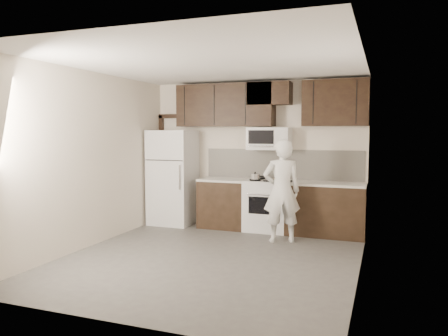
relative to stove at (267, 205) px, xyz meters
The scene contains 14 objects.
floor 2.02m from the stove, 98.80° to the right, with size 4.50×4.50×0.00m, color #494745.
back_wall 0.99m from the stove, 133.94° to the left, with size 4.00×4.00×0.00m, color beige.
ceiling 2.98m from the stove, 98.80° to the right, with size 4.50×4.50×0.00m, color white.
counter_run 0.30m from the stove, ahead, with size 2.95×0.64×0.91m.
stove is the anchor object (origin of this frame).
backsplash 0.80m from the stove, 56.25° to the left, with size 2.90×0.02×0.54m, color beige.
upper_cabinets 1.83m from the stove, 124.04° to the left, with size 3.48×0.35×0.78m.
microwave 1.20m from the stove, 90.10° to the left, with size 0.76×0.42×0.40m.
refrigerator 1.90m from the stove, behind, with size 0.80×0.76×1.80m.
door_trim 2.37m from the stove, behind, with size 0.50×0.08×2.12m.
saucepan 0.56m from the stove, 140.13° to the right, with size 0.29×0.16×0.16m.
baking_tray 0.54m from the stove, 27.46° to the right, with size 0.44×0.33×0.02m, color black.
pizza 0.55m from the stove, 27.46° to the right, with size 0.29×0.29×0.02m, color #D0AF8C.
person 0.90m from the stove, 58.75° to the right, with size 0.60×0.40×1.66m, color white.
Camera 1 is at (2.26, -5.58, 1.78)m, focal length 35.00 mm.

